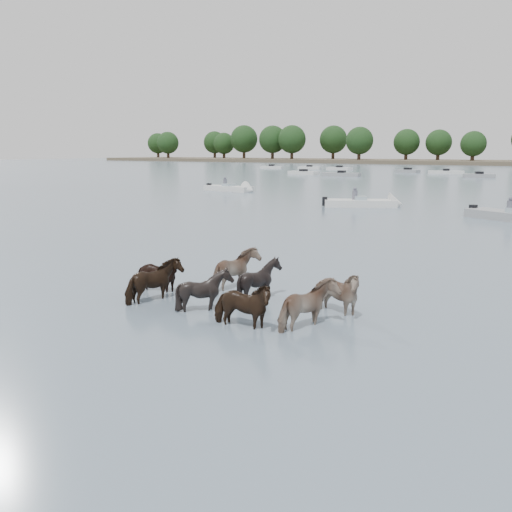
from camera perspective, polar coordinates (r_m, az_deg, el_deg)
The scene contains 6 objects.
ground at distance 11.80m, azimuth -1.86°, elevation -7.47°, with size 400.00×400.00×0.00m, color #4A5C6B.
shoreline at distance 176.61m, azimuth 6.28°, elevation 10.17°, with size 160.00×30.00×1.00m, color #4C4233.
pony_herd at distance 13.12m, azimuth -2.25°, elevation -3.55°, with size 6.48×3.97×1.31m.
motorboat_a at distance 37.23m, azimuth 12.28°, elevation 5.54°, with size 5.42×3.79×1.92m.
motorboat_f at distance 50.13m, azimuth -2.28°, elevation 7.21°, with size 5.59×2.03×1.92m.
treeline at distance 178.68m, azimuth 5.02°, elevation 12.20°, with size 148.06×22.31×12.34m.
Camera 1 is at (6.20, -9.29, 3.79)m, focal length 37.22 mm.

